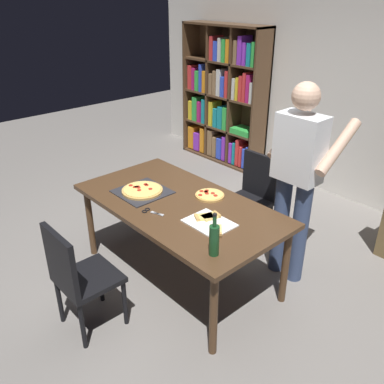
# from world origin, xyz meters

# --- Properties ---
(ground_plane) EXTENTS (12.00, 12.00, 0.00)m
(ground_plane) POSITION_xyz_m (0.00, 0.00, 0.00)
(ground_plane) COLOR gray
(back_wall) EXTENTS (6.40, 0.10, 2.80)m
(back_wall) POSITION_xyz_m (0.00, 2.60, 1.40)
(back_wall) COLOR silver
(back_wall) RESTS_ON ground_plane
(dining_table) EXTENTS (1.84, 0.98, 0.75)m
(dining_table) POSITION_xyz_m (0.00, 0.00, 0.68)
(dining_table) COLOR #4C331E
(dining_table) RESTS_ON ground_plane
(chair_near_camera) EXTENTS (0.42, 0.42, 0.90)m
(chair_near_camera) POSITION_xyz_m (-0.00, -0.98, 0.51)
(chair_near_camera) COLOR black
(chair_near_camera) RESTS_ON ground_plane
(chair_far_side) EXTENTS (0.42, 0.42, 0.90)m
(chair_far_side) POSITION_xyz_m (0.00, 0.98, 0.51)
(chair_far_side) COLOR black
(chair_far_side) RESTS_ON ground_plane
(bookshelf) EXTENTS (1.40, 0.35, 1.95)m
(bookshelf) POSITION_xyz_m (-1.75, 2.37, 0.91)
(bookshelf) COLOR #513823
(bookshelf) RESTS_ON ground_plane
(person_serving_pizza) EXTENTS (0.55, 0.54, 1.75)m
(person_serving_pizza) POSITION_xyz_m (0.63, 0.76, 1.00)
(person_serving_pizza) COLOR #38476B
(person_serving_pizza) RESTS_ON ground_plane
(pepperoni_pizza_on_tray) EXTENTS (0.42, 0.42, 0.04)m
(pepperoni_pizza_on_tray) POSITION_xyz_m (-0.37, -0.11, 0.77)
(pepperoni_pizza_on_tray) COLOR #2D2D33
(pepperoni_pizza_on_tray) RESTS_ON dining_table
(pizza_slices_on_towel) EXTENTS (0.38, 0.28, 0.03)m
(pizza_slices_on_towel) POSITION_xyz_m (0.42, -0.05, 0.76)
(pizza_slices_on_towel) COLOR white
(pizza_slices_on_towel) RESTS_ON dining_table
(wine_bottle) EXTENTS (0.07, 0.07, 0.32)m
(wine_bottle) POSITION_xyz_m (0.73, -0.31, 0.87)
(wine_bottle) COLOR #194723
(wine_bottle) RESTS_ON dining_table
(kitchen_scissors) EXTENTS (0.20, 0.11, 0.01)m
(kitchen_scissors) POSITION_xyz_m (-0.03, -0.28, 0.76)
(kitchen_scissors) COLOR silver
(kitchen_scissors) RESTS_ON dining_table
(second_pizza_plain) EXTENTS (0.25, 0.25, 0.03)m
(second_pizza_plain) POSITION_xyz_m (0.09, 0.27, 0.76)
(second_pizza_plain) COLOR tan
(second_pizza_plain) RESTS_ON dining_table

